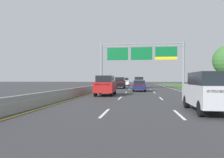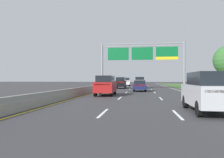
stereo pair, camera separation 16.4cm
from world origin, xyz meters
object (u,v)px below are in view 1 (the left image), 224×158
car_black_left_lane_suv (120,83)px  car_navy_centre_lane_sedan (139,86)px  car_white_left_lane_suv (125,82)px  pickup_truck_grey (139,83)px  overhead_sign_gantry (142,56)px  car_red_left_lane_suv (106,85)px  car_silver_right_lane_suv (209,91)px

car_black_left_lane_suv → car_navy_centre_lane_sedan: bearing=-160.5°
car_white_left_lane_suv → pickup_truck_grey: bearing=-166.3°
overhead_sign_gantry → car_black_left_lane_suv: size_ratio=3.18×
car_white_left_lane_suv → car_red_left_lane_suv: size_ratio=1.00×
pickup_truck_grey → car_white_left_lane_suv: pickup_truck_grey is taller
car_black_left_lane_suv → car_navy_centre_lane_sedan: car_black_left_lane_suv is taller
overhead_sign_gantry → car_black_left_lane_suv: bearing=158.9°
car_black_left_lane_suv → car_navy_centre_lane_sedan: 10.21m
car_red_left_lane_suv → pickup_truck_grey: bearing=-10.5°
car_black_left_lane_suv → car_navy_centre_lane_sedan: size_ratio=1.08×
car_white_left_lane_suv → car_black_left_lane_suv: 16.26m
overhead_sign_gantry → car_navy_centre_lane_sedan: 9.52m
overhead_sign_gantry → car_red_left_lane_suv: 17.81m
overhead_sign_gantry → car_white_left_lane_suv: bearing=102.8°
car_white_left_lane_suv → car_navy_centre_lane_sedan: (3.65, -25.80, -0.28)m
car_red_left_lane_suv → car_silver_right_lane_suv: 13.27m
car_white_left_lane_suv → car_navy_centre_lane_sedan: size_ratio=1.07×
car_black_left_lane_suv → car_silver_right_lane_suv: (7.30, -29.32, 0.00)m
pickup_truck_grey → car_navy_centre_lane_sedan: pickup_truck_grey is taller
car_silver_right_lane_suv → car_black_left_lane_suv: bearing=14.1°
car_red_left_lane_suv → car_black_left_lane_suv: same height
car_white_left_lane_suv → car_silver_right_lane_suv: bearing=-171.8°
overhead_sign_gantry → car_white_left_lane_suv: overhead_sign_gantry is taller
car_navy_centre_lane_sedan → car_silver_right_lane_suv: bearing=-169.8°
overhead_sign_gantry → car_navy_centre_lane_sedan: overhead_sign_gantry is taller
car_red_left_lane_suv → car_navy_centre_lane_sedan: (3.58, 8.67, -0.28)m
car_white_left_lane_suv → car_silver_right_lane_suv: (7.32, -45.58, 0.00)m
car_white_left_lane_suv → overhead_sign_gantry: bearing=-168.1°
pickup_truck_grey → car_navy_centre_lane_sedan: bearing=-178.9°
pickup_truck_grey → car_silver_right_lane_suv: (3.74, -31.88, 0.02)m
pickup_truck_grey → car_red_left_lane_suv: (-3.51, -20.77, 0.02)m
overhead_sign_gantry → car_silver_right_lane_suv: bearing=-83.3°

